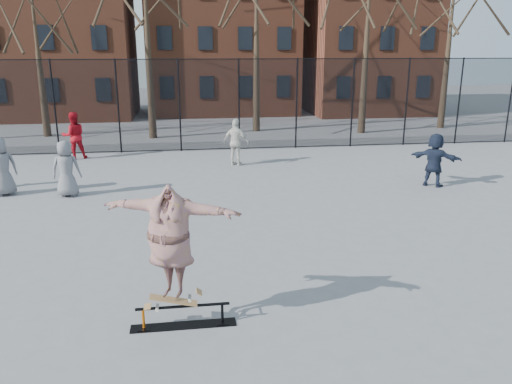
{
  "coord_description": "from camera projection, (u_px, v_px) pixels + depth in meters",
  "views": [
    {
      "loc": [
        -1.15,
        -9.1,
        4.42
      ],
      "look_at": [
        0.34,
        1.5,
        1.32
      ],
      "focal_mm": 35.0,
      "sensor_mm": 36.0,
      "label": 1
    }
  ],
  "objects": [
    {
      "name": "bystander_grey",
      "position": [
        66.0,
        169.0,
        15.22
      ],
      "size": [
        0.86,
        0.58,
        1.74
      ],
      "primitive_type": "imported",
      "rotation": [
        0.0,
        0.0,
        3.17
      ],
      "color": "slate",
      "rests_on": "ground"
    },
    {
      "name": "bystander_red",
      "position": [
        74.0,
        136.0,
        20.42
      ],
      "size": [
        1.12,
        0.99,
        1.92
      ],
      "primitive_type": "imported",
      "rotation": [
        0.0,
        0.0,
        3.47
      ],
      "color": "#AB0F1A",
      "rests_on": "ground"
    },
    {
      "name": "fence",
      "position": [
        211.0,
        104.0,
        21.83
      ],
      "size": [
        34.03,
        0.07,
        4.0
      ],
      "color": "black",
      "rests_on": "ground"
    },
    {
      "name": "rowhouses",
      "position": [
        210.0,
        22.0,
        33.18
      ],
      "size": [
        29.0,
        7.0,
        13.0
      ],
      "color": "brown",
      "rests_on": "ground"
    },
    {
      "name": "skateboard",
      "position": [
        174.0,
        303.0,
        8.1
      ],
      "size": [
        0.84,
        0.2,
        0.1
      ],
      "primitive_type": null,
      "color": "#A66942",
      "rests_on": "skate_rail"
    },
    {
      "name": "bystander_navy",
      "position": [
        435.0,
        160.0,
        16.36
      ],
      "size": [
        1.58,
        1.47,
        1.77
      ],
      "primitive_type": "imported",
      "rotation": [
        0.0,
        0.0,
        2.42
      ],
      "color": "#1B2336",
      "rests_on": "ground"
    },
    {
      "name": "skate_rail",
      "position": [
        183.0,
        318.0,
        8.2
      ],
      "size": [
        1.73,
        0.26,
        0.38
      ],
      "color": "black",
      "rests_on": "ground"
    },
    {
      "name": "bystander_white",
      "position": [
        236.0,
        142.0,
        19.29
      ],
      "size": [
        1.14,
        0.91,
        1.81
      ],
      "primitive_type": "imported",
      "rotation": [
        0.0,
        0.0,
        2.62
      ],
      "color": "beige",
      "rests_on": "ground"
    },
    {
      "name": "ground",
      "position": [
        250.0,
        276.0,
        10.03
      ],
      "size": [
        100.0,
        100.0,
        0.0
      ],
      "primitive_type": "plane",
      "color": "slate"
    },
    {
      "name": "skater",
      "position": [
        171.0,
        247.0,
        7.83
      ],
      "size": [
        2.34,
        1.37,
        1.84
      ],
      "primitive_type": "imported",
      "rotation": [
        0.0,
        0.0,
        -0.36
      ],
      "color": "#4D388C",
      "rests_on": "skateboard"
    },
    {
      "name": "bystander_extra",
      "position": [
        2.0,
        167.0,
        15.31
      ],
      "size": [
        1.05,
        0.93,
        1.8
      ],
      "primitive_type": "imported",
      "rotation": [
        0.0,
        0.0,
        3.64
      ],
      "color": "slate",
      "rests_on": "ground"
    }
  ]
}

